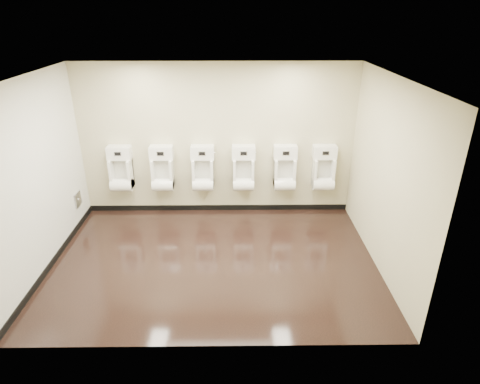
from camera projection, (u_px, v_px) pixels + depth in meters
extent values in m
cube|color=black|center=(214.00, 261.00, 6.29)|extent=(5.00, 3.50, 0.00)
cube|color=silver|center=(209.00, 77.00, 5.12)|extent=(5.00, 3.50, 0.00)
cube|color=#C3BD93|center=(217.00, 141.00, 7.29)|extent=(5.00, 0.02, 2.80)
cube|color=#C3BD93|center=(203.00, 244.00, 4.11)|extent=(5.00, 0.02, 2.80)
cube|color=#C3BD93|center=(36.00, 179.00, 5.68)|extent=(0.02, 3.50, 2.80)
cube|color=#C3BD93|center=(386.00, 178.00, 5.73)|extent=(0.02, 3.50, 2.80)
cube|color=white|center=(36.00, 179.00, 5.68)|extent=(0.01, 3.50, 2.80)
cube|color=black|center=(219.00, 207.00, 7.85)|extent=(5.00, 0.02, 0.10)
cube|color=black|center=(55.00, 259.00, 6.24)|extent=(0.02, 3.50, 0.10)
cube|color=#9E9EA3|center=(78.00, 199.00, 7.14)|extent=(0.03, 0.25, 0.25)
cylinder|color=silver|center=(79.00, 199.00, 7.14)|extent=(0.02, 0.04, 0.04)
cube|color=white|center=(121.00, 174.00, 7.39)|extent=(0.38, 0.28, 0.54)
cube|color=silver|center=(122.00, 170.00, 7.45)|extent=(0.29, 0.01, 0.42)
cylinder|color=white|center=(122.00, 185.00, 7.40)|extent=(0.38, 0.23, 0.23)
cube|color=white|center=(119.00, 153.00, 7.26)|extent=(0.43, 0.20, 0.23)
cube|color=black|center=(118.00, 154.00, 7.15)|extent=(0.11, 0.01, 0.06)
cube|color=silver|center=(118.00, 154.00, 7.16)|extent=(0.13, 0.01, 0.08)
cylinder|color=silver|center=(131.00, 153.00, 7.26)|extent=(0.01, 0.03, 0.03)
cube|color=white|center=(163.00, 174.00, 7.40)|extent=(0.38, 0.28, 0.54)
cube|color=silver|center=(163.00, 170.00, 7.46)|extent=(0.29, 0.01, 0.42)
cylinder|color=white|center=(163.00, 185.00, 7.41)|extent=(0.38, 0.23, 0.23)
cube|color=white|center=(161.00, 153.00, 7.27)|extent=(0.43, 0.20, 0.23)
cube|color=black|center=(160.00, 154.00, 7.16)|extent=(0.11, 0.01, 0.06)
cube|color=silver|center=(160.00, 154.00, 7.16)|extent=(0.13, 0.01, 0.08)
cylinder|color=silver|center=(173.00, 153.00, 7.27)|extent=(0.01, 0.03, 0.03)
cube|color=white|center=(203.00, 173.00, 7.40)|extent=(0.38, 0.28, 0.54)
cube|color=silver|center=(203.00, 170.00, 7.47)|extent=(0.29, 0.01, 0.42)
cylinder|color=white|center=(203.00, 185.00, 7.42)|extent=(0.38, 0.23, 0.23)
cube|color=white|center=(202.00, 153.00, 7.27)|extent=(0.43, 0.20, 0.23)
cube|color=black|center=(202.00, 154.00, 7.17)|extent=(0.11, 0.01, 0.06)
cube|color=silver|center=(202.00, 154.00, 7.17)|extent=(0.13, 0.01, 0.08)
cylinder|color=silver|center=(215.00, 153.00, 7.28)|extent=(0.01, 0.03, 0.03)
cube|color=white|center=(244.00, 173.00, 7.41)|extent=(0.38, 0.28, 0.54)
cube|color=silver|center=(243.00, 169.00, 7.48)|extent=(0.29, 0.01, 0.42)
cylinder|color=white|center=(244.00, 184.00, 7.43)|extent=(0.38, 0.23, 0.23)
cube|color=white|center=(244.00, 153.00, 7.28)|extent=(0.43, 0.20, 0.23)
cube|color=black|center=(244.00, 153.00, 7.18)|extent=(0.11, 0.01, 0.06)
cube|color=silver|center=(244.00, 153.00, 7.18)|extent=(0.13, 0.01, 0.08)
cylinder|color=silver|center=(256.00, 153.00, 7.28)|extent=(0.01, 0.03, 0.03)
cube|color=white|center=(285.00, 173.00, 7.42)|extent=(0.38, 0.28, 0.54)
cube|color=silver|center=(284.00, 169.00, 7.49)|extent=(0.29, 0.01, 0.42)
cylinder|color=white|center=(284.00, 184.00, 7.43)|extent=(0.38, 0.23, 0.23)
cube|color=white|center=(285.00, 152.00, 7.29)|extent=(0.43, 0.20, 0.23)
cube|color=black|center=(286.00, 153.00, 7.18)|extent=(0.11, 0.01, 0.06)
cube|color=silver|center=(286.00, 153.00, 7.19)|extent=(0.13, 0.01, 0.08)
cylinder|color=silver|center=(297.00, 152.00, 7.29)|extent=(0.01, 0.03, 0.03)
cube|color=white|center=(323.00, 173.00, 7.43)|extent=(0.38, 0.28, 0.54)
cube|color=silver|center=(322.00, 169.00, 7.49)|extent=(0.29, 0.01, 0.42)
cylinder|color=white|center=(323.00, 184.00, 7.44)|extent=(0.38, 0.23, 0.23)
cube|color=white|center=(325.00, 152.00, 7.30)|extent=(0.43, 0.20, 0.23)
cube|color=black|center=(326.00, 153.00, 7.19)|extent=(0.11, 0.01, 0.06)
cube|color=silver|center=(326.00, 153.00, 7.19)|extent=(0.13, 0.01, 0.08)
cylinder|color=silver|center=(337.00, 152.00, 7.30)|extent=(0.01, 0.03, 0.03)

